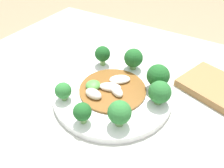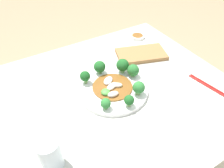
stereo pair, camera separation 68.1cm
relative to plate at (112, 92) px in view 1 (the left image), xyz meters
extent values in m
cylinder|color=white|center=(0.00, 0.00, 0.00)|extent=(0.31, 0.31, 0.02)
cylinder|color=#7AAD5B|center=(-0.09, 0.09, 0.02)|extent=(0.02, 0.02, 0.02)
sphere|color=#19511E|center=(-0.09, 0.09, 0.05)|extent=(0.05, 0.05, 0.05)
cylinder|color=#70A356|center=(0.12, 0.02, 0.02)|extent=(0.02, 0.02, 0.01)
sphere|color=#286B2D|center=(0.12, 0.02, 0.04)|extent=(0.06, 0.06, 0.06)
cylinder|color=#70A356|center=(0.00, 0.12, 0.02)|extent=(0.02, 0.02, 0.02)
sphere|color=#1E5B23|center=(0.00, 0.12, 0.05)|extent=(0.05, 0.05, 0.05)
cylinder|color=#89B76B|center=(0.10, 0.07, 0.02)|extent=(0.02, 0.02, 0.02)
sphere|color=#1E5B23|center=(0.10, 0.07, 0.05)|extent=(0.06, 0.06, 0.06)
cylinder|color=#70A356|center=(-0.08, -0.09, 0.02)|extent=(0.01, 0.01, 0.01)
sphere|color=#2D7533|center=(-0.08, -0.09, 0.04)|extent=(0.04, 0.04, 0.04)
cylinder|color=#7AAD5B|center=(0.00, -0.13, 0.02)|extent=(0.01, 0.01, 0.02)
sphere|color=#1E5B23|center=(0.00, -0.13, 0.04)|extent=(0.04, 0.04, 0.04)
cylinder|color=#70A356|center=(0.07, -0.09, 0.02)|extent=(0.02, 0.02, 0.02)
sphere|color=#2D7533|center=(0.07, -0.09, 0.05)|extent=(0.05, 0.05, 0.05)
cylinder|color=brown|center=(0.00, 0.00, 0.01)|extent=(0.18, 0.18, 0.01)
ellipsoid|color=#4C933D|center=(-0.04, -0.02, 0.02)|extent=(0.05, 0.05, 0.02)
ellipsoid|color=beige|center=(0.00, 0.00, 0.02)|extent=(0.07, 0.05, 0.02)
ellipsoid|color=silver|center=(0.00, 0.04, 0.02)|extent=(0.07, 0.06, 0.02)
ellipsoid|color=silver|center=(0.02, -0.01, 0.02)|extent=(0.05, 0.05, 0.02)
ellipsoid|color=beige|center=(-0.02, -0.05, 0.02)|extent=(0.05, 0.03, 0.02)
camera|label=1|loc=(0.23, -0.37, 0.39)|focal=35.00mm
camera|label=2|loc=(-0.36, -0.60, 0.66)|focal=35.00mm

